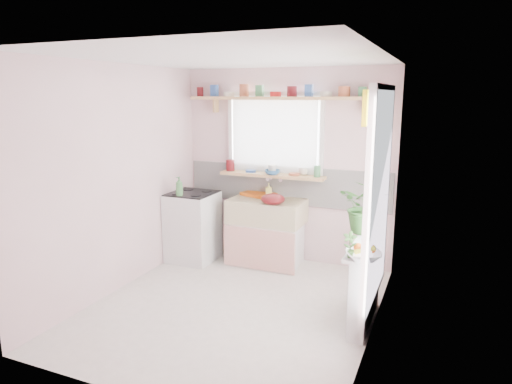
% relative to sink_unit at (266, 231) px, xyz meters
% --- Properties ---
extents(room, '(3.20, 3.20, 3.20)m').
position_rel_sink_unit_xyz_m(room, '(0.81, -0.43, 0.94)').
color(room, white).
rests_on(room, ground).
extents(sink_unit, '(0.95, 0.65, 1.11)m').
position_rel_sink_unit_xyz_m(sink_unit, '(0.00, 0.00, 0.00)').
color(sink_unit, white).
rests_on(sink_unit, ground).
extents(cooker, '(0.58, 0.58, 0.93)m').
position_rel_sink_unit_xyz_m(cooker, '(-0.95, -0.24, 0.03)').
color(cooker, white).
rests_on(cooker, ground).
extents(radiator_ledge, '(0.22, 0.95, 0.78)m').
position_rel_sink_unit_xyz_m(radiator_ledge, '(1.45, -1.09, -0.03)').
color(radiator_ledge, white).
rests_on(radiator_ledge, ground).
extents(windowsill, '(1.40, 0.22, 0.04)m').
position_rel_sink_unit_xyz_m(windowsill, '(-0.00, 0.19, 0.71)').
color(windowsill, tan).
rests_on(windowsill, room).
extents(pine_shelf, '(2.52, 0.24, 0.04)m').
position_rel_sink_unit_xyz_m(pine_shelf, '(0.15, 0.18, 1.69)').
color(pine_shelf, tan).
rests_on(pine_shelf, room).
extents(shelf_crockery, '(2.47, 0.11, 0.12)m').
position_rel_sink_unit_xyz_m(shelf_crockery, '(0.11, 0.18, 1.76)').
color(shelf_crockery, '#590F14').
rests_on(shelf_crockery, pine_shelf).
extents(sill_crockery, '(1.35, 0.11, 0.12)m').
position_rel_sink_unit_xyz_m(sill_crockery, '(-0.00, 0.19, 0.78)').
color(sill_crockery, '#590F14').
rests_on(sill_crockery, windowsill).
extents(dish_tray, '(0.49, 0.43, 0.04)m').
position_rel_sink_unit_xyz_m(dish_tray, '(-0.19, 0.21, 0.44)').
color(dish_tray, orange).
rests_on(dish_tray, sink_unit).
extents(colander, '(0.36, 0.36, 0.13)m').
position_rel_sink_unit_xyz_m(colander, '(0.16, -0.19, 0.48)').
color(colander, '#590F12').
rests_on(colander, sink_unit).
extents(jade_plant, '(0.60, 0.55, 0.56)m').
position_rel_sink_unit_xyz_m(jade_plant, '(1.36, -0.69, 0.62)').
color(jade_plant, '#2C5B24').
rests_on(jade_plant, radiator_ledge).
extents(fruit_bowl, '(0.39, 0.39, 0.07)m').
position_rel_sink_unit_xyz_m(fruit_bowl, '(1.48, -1.49, 0.38)').
color(fruit_bowl, silver).
rests_on(fruit_bowl, radiator_ledge).
extents(herb_pot, '(0.13, 0.09, 0.23)m').
position_rel_sink_unit_xyz_m(herb_pot, '(1.36, -1.48, 0.46)').
color(herb_pot, '#3A6E2C').
rests_on(herb_pot, radiator_ledge).
extents(soap_bottle_sink, '(0.10, 0.10, 0.18)m').
position_rel_sink_unit_xyz_m(soap_bottle_sink, '(-0.05, 0.21, 0.51)').
color(soap_bottle_sink, '#E4E165').
rests_on(soap_bottle_sink, sink_unit).
extents(sill_cup, '(0.12, 0.12, 0.09)m').
position_rel_sink_unit_xyz_m(sill_cup, '(0.41, 0.25, 0.77)').
color(sill_cup, silver).
rests_on(sill_cup, windowsill).
extents(sill_bowl, '(0.26, 0.26, 0.06)m').
position_rel_sink_unit_xyz_m(sill_bowl, '(0.03, 0.13, 0.76)').
color(sill_bowl, '#31679F').
rests_on(sill_bowl, windowsill).
extents(shelf_vase, '(0.16, 0.16, 0.14)m').
position_rel_sink_unit_xyz_m(shelf_vase, '(1.25, 0.24, 1.78)').
color(shelf_vase, '#A33F32').
rests_on(shelf_vase, pine_shelf).
extents(cooker_bottle, '(0.12, 0.12, 0.24)m').
position_rel_sink_unit_xyz_m(cooker_bottle, '(-1.00, -0.46, 0.60)').
color(cooker_bottle, '#448947').
rests_on(cooker_bottle, cooker).
extents(fruit, '(0.20, 0.14, 0.10)m').
position_rel_sink_unit_xyz_m(fruit, '(1.49, -1.49, 0.44)').
color(fruit, orange).
rests_on(fruit, fruit_bowl).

